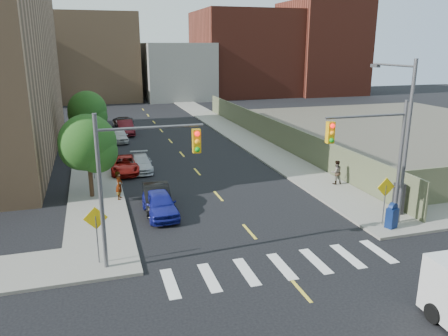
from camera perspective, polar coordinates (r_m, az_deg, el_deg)
ground at (r=17.33m, az=12.98°, el=-18.51°), size 160.00×160.00×0.00m
sidewalk_nw at (r=54.59m, az=-16.86°, el=5.00°), size 3.50×73.00×0.15m
sidewalk_ne at (r=56.70m, az=-0.96°, el=6.05°), size 3.50×73.00×0.15m
fence_north at (r=44.55m, az=6.14°, el=4.82°), size 0.12×44.00×2.50m
gravel_lot at (r=56.05m, az=22.94°, el=4.65°), size 36.00×42.00×0.06m
bg_bldg_midwest at (r=84.28m, az=-16.28°, el=13.71°), size 14.00×16.00×15.00m
bg_bldg_center at (r=83.83m, az=-6.30°, el=12.51°), size 12.00×16.00×10.00m
bg_bldg_east at (r=89.30m, az=2.55°, el=14.70°), size 18.00×18.00×16.00m
bg_bldg_fareast at (r=94.03m, az=12.55°, el=15.02°), size 14.00×16.00×18.00m
smokestack at (r=96.12m, az=14.92°, el=17.87°), size 1.80×1.80×28.00m
signal_nw at (r=19.01m, az=-11.46°, el=-0.17°), size 4.59×0.30×7.00m
signal_ne at (r=23.30m, az=19.25°, el=2.19°), size 4.59×0.30×7.00m
streetlight_ne at (r=25.19m, az=22.31°, el=4.47°), size 0.25×3.70×9.00m
warn_sign_nw at (r=20.25m, az=-16.37°, el=-7.11°), size 1.06×0.06×2.83m
warn_sign_ne at (r=25.06m, az=20.33°, el=-3.03°), size 1.06×0.06×2.83m
warn_sign_midwest at (r=33.14m, az=-16.81°, el=1.74°), size 1.06×0.06×2.83m
tree_west_near at (r=28.96m, az=-17.36°, el=2.75°), size 3.66×3.64×5.52m
tree_west_far at (r=43.73m, az=-17.40°, el=6.95°), size 3.66×3.64×5.52m
parked_car_blue at (r=25.83m, az=-8.36°, el=-4.61°), size 1.84×4.30×1.45m
parked_car_black at (r=26.96m, az=-8.76°, el=-3.75°), size 1.76×4.45×1.44m
parked_car_red at (r=34.95m, az=-12.77°, el=0.44°), size 2.44×4.72×1.27m
parked_car_silver at (r=35.22m, az=-10.82°, el=0.63°), size 1.90×4.30×1.23m
parked_car_white at (r=46.21m, az=-13.44°, el=4.12°), size 1.60×3.85×1.30m
parked_car_maroon at (r=50.03m, az=-12.80°, el=5.19°), size 1.85×4.86×1.58m
parked_car_grey at (r=52.46m, az=-13.01°, el=5.61°), size 2.75×5.52×1.50m
mailbox at (r=25.18m, az=21.09°, el=-5.82°), size 0.70×0.61×1.41m
payphone at (r=27.25m, az=21.82°, el=-3.74°), size 0.63×0.55×1.85m
pedestrian_west at (r=28.52m, az=-13.54°, el=-2.20°), size 0.60×0.76×1.82m
pedestrian_east at (r=31.74m, az=14.45°, el=-0.54°), size 0.84×0.66×1.70m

